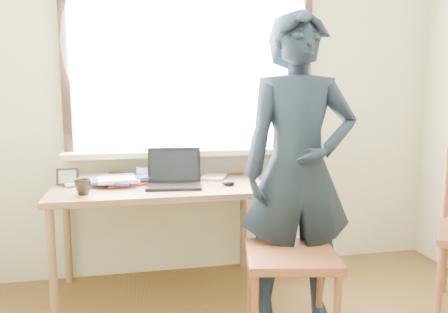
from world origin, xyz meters
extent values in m
cube|color=beige|center=(0.00, 2.00, 1.30)|extent=(3.50, 0.02, 2.60)
cube|color=white|center=(-0.20, 1.99, 1.60)|extent=(1.70, 0.01, 1.30)
cube|color=black|center=(-0.20, 1.97, 0.92)|extent=(1.82, 0.06, 0.06)
cube|color=black|center=(-1.08, 1.97, 1.60)|extent=(0.06, 0.06, 1.30)
cube|color=black|center=(0.68, 1.97, 1.60)|extent=(0.06, 0.06, 1.30)
cube|color=beige|center=(-0.20, 1.90, 0.93)|extent=(1.85, 0.20, 0.04)
cube|color=white|center=(-0.20, 1.91, 1.70)|extent=(1.95, 0.02, 1.65)
cube|color=brown|center=(-0.47, 1.63, 0.73)|extent=(1.40, 0.70, 0.04)
cylinder|color=brown|center=(-1.12, 1.33, 0.36)|extent=(0.05, 0.05, 0.71)
cylinder|color=brown|center=(-1.12, 1.93, 0.36)|extent=(0.05, 0.05, 0.71)
cylinder|color=brown|center=(0.18, 1.33, 0.36)|extent=(0.05, 0.05, 0.71)
cylinder|color=brown|center=(0.18, 1.93, 0.36)|extent=(0.05, 0.05, 0.71)
cube|color=black|center=(-0.38, 1.55, 0.76)|extent=(0.38, 0.29, 0.02)
cube|color=black|center=(-0.37, 1.67, 0.88)|extent=(0.36, 0.11, 0.23)
cube|color=black|center=(-0.37, 1.67, 0.88)|extent=(0.32, 0.09, 0.19)
cube|color=black|center=(-0.38, 1.54, 0.76)|extent=(0.33, 0.18, 0.00)
imported|color=white|center=(-0.56, 1.84, 0.80)|extent=(0.17, 0.17, 0.10)
imported|color=black|center=(-0.94, 1.45, 0.80)|extent=(0.14, 0.14, 0.09)
ellipsoid|color=black|center=(-0.02, 1.53, 0.77)|extent=(0.09, 0.06, 0.04)
cube|color=white|center=(-0.57, 1.83, 0.76)|extent=(0.25, 0.28, 0.02)
cube|color=maroon|center=(-0.70, 1.72, 0.76)|extent=(0.32, 0.30, 0.01)
cube|color=yellow|center=(-0.48, 1.89, 0.77)|extent=(0.33, 0.35, 0.02)
cube|color=white|center=(-0.49, 1.73, 0.77)|extent=(0.25, 0.27, 0.01)
cube|color=#30349D|center=(-0.87, 1.79, 0.77)|extent=(0.33, 0.34, 0.01)
cube|color=white|center=(-1.06, 1.92, 0.78)|extent=(0.33, 0.28, 0.02)
cube|color=white|center=(-0.55, 1.70, 0.79)|extent=(0.36, 0.37, 0.02)
cube|color=white|center=(-0.87, 1.83, 0.79)|extent=(0.37, 0.34, 0.02)
cube|color=white|center=(-0.86, 1.72, 0.79)|extent=(0.28, 0.26, 0.01)
cube|color=yellow|center=(-0.71, 1.91, 0.79)|extent=(0.29, 0.32, 0.01)
imported|color=white|center=(-0.86, 1.90, 0.76)|extent=(0.26, 0.31, 0.03)
imported|color=white|center=(-0.14, 1.84, 0.76)|extent=(0.23, 0.26, 0.02)
cube|color=black|center=(-1.07, 1.73, 0.81)|extent=(0.14, 0.02, 0.11)
cube|color=#437E38|center=(-1.07, 1.73, 0.81)|extent=(0.11, 0.01, 0.08)
cube|color=brown|center=(0.20, 0.92, 0.47)|extent=(0.57, 0.55, 0.04)
cylinder|color=brown|center=(0.03, 1.16, 0.23)|extent=(0.04, 0.04, 0.45)
cylinder|color=brown|center=(0.44, 1.07, 0.23)|extent=(0.04, 0.04, 0.45)
cylinder|color=brown|center=(1.43, 1.24, 0.23)|extent=(0.04, 0.04, 0.45)
cylinder|color=brown|center=(1.16, 0.94, 0.23)|extent=(0.04, 0.04, 0.45)
cylinder|color=brown|center=(1.16, 0.93, 0.77)|extent=(0.04, 0.04, 0.55)
imported|color=black|center=(0.30, 1.11, 0.91)|extent=(0.71, 0.51, 1.82)
camera|label=1|loc=(-0.63, -1.25, 1.36)|focal=35.00mm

